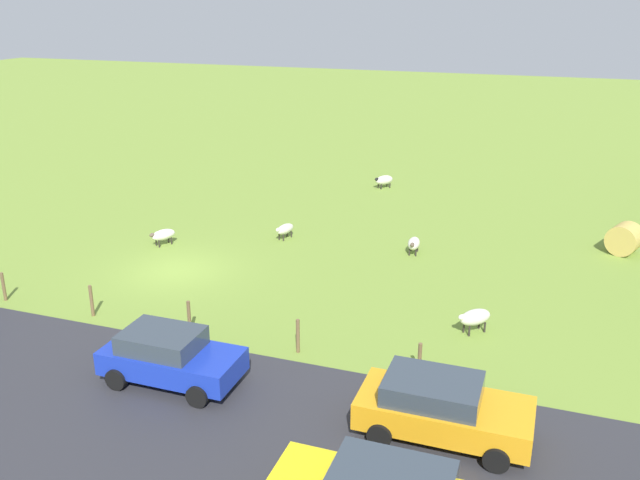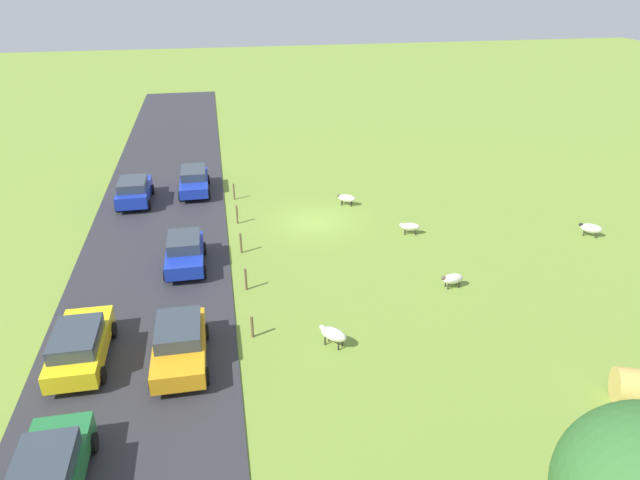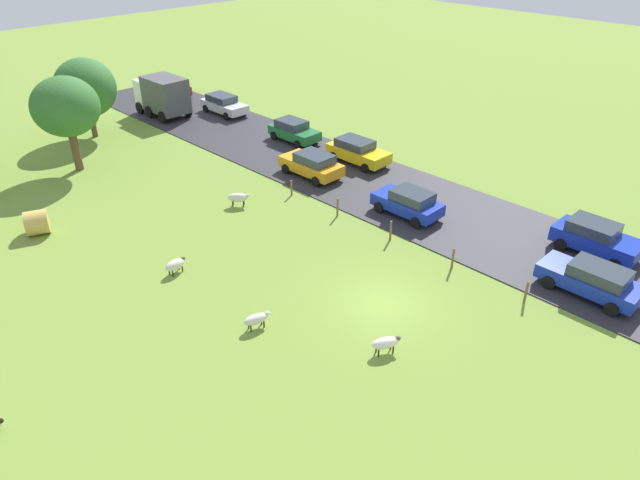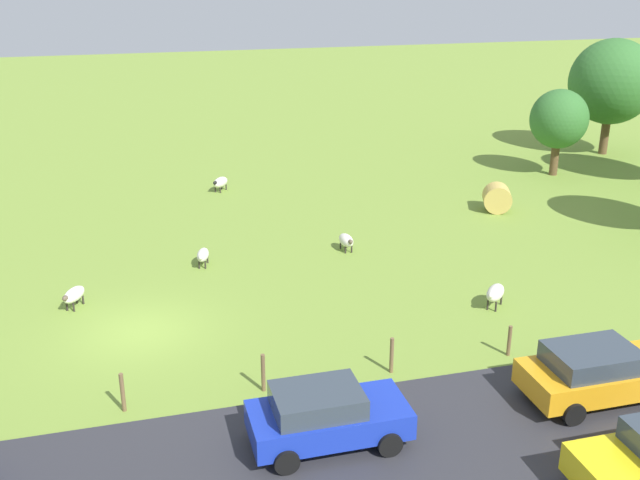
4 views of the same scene
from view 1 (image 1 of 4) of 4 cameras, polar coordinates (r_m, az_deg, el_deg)
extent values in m
plane|color=olive|center=(28.82, -11.93, -2.54)|extent=(160.00, 160.00, 0.00)
cube|color=#2D2D33|center=(22.25, -24.53, -11.00)|extent=(8.00, 80.00, 0.06)
ellipsoid|color=white|center=(31.72, -13.02, 0.44)|extent=(1.24, 0.98, 0.48)
ellipsoid|color=brown|center=(31.45, -13.91, 0.40)|extent=(0.31, 0.28, 0.20)
cylinder|color=#2D2823|center=(31.58, -13.36, -0.33)|extent=(0.07, 0.07, 0.32)
cylinder|color=#2D2823|center=(31.80, -13.59, -0.21)|extent=(0.07, 0.07, 0.32)
cylinder|color=#2D2823|center=(31.86, -12.37, -0.07)|extent=(0.07, 0.07, 0.32)
cylinder|color=#2D2823|center=(32.08, -12.60, 0.05)|extent=(0.07, 0.07, 0.32)
ellipsoid|color=silver|center=(23.58, 12.89, -6.34)|extent=(1.23, 1.22, 0.54)
ellipsoid|color=silver|center=(23.20, 11.82, -6.37)|extent=(0.31, 0.31, 0.20)
cylinder|color=#2D2823|center=(23.46, 12.42, -7.49)|extent=(0.07, 0.07, 0.36)
cylinder|color=#2D2823|center=(23.66, 11.98, -7.21)|extent=(0.07, 0.07, 0.36)
cylinder|color=#2D2823|center=(23.84, 13.67, -7.13)|extent=(0.07, 0.07, 0.36)
cylinder|color=#2D2823|center=(24.04, 13.22, -6.85)|extent=(0.07, 0.07, 0.36)
ellipsoid|color=silver|center=(30.18, 7.88, -0.29)|extent=(1.09, 0.59, 0.51)
ellipsoid|color=brown|center=(29.67, 7.76, -0.40)|extent=(0.27, 0.20, 0.20)
cylinder|color=#2D2823|center=(30.01, 8.05, -1.09)|extent=(0.07, 0.07, 0.28)
cylinder|color=#2D2823|center=(30.04, 7.51, -1.04)|extent=(0.07, 0.07, 0.28)
cylinder|color=#2D2823|center=(30.55, 8.19, -0.71)|extent=(0.07, 0.07, 0.28)
cylinder|color=#2D2823|center=(30.58, 7.67, -0.67)|extent=(0.07, 0.07, 0.28)
ellipsoid|color=silver|center=(31.79, -2.95, 0.93)|extent=(1.19, 0.73, 0.45)
ellipsoid|color=silver|center=(31.36, -3.54, 0.85)|extent=(0.30, 0.24, 0.20)
cylinder|color=#2D2823|center=(31.59, -3.09, 0.19)|extent=(0.07, 0.07, 0.30)
cylinder|color=#2D2823|center=(31.74, -3.45, 0.28)|extent=(0.07, 0.07, 0.30)
cylinder|color=#2D2823|center=(32.05, -2.43, 0.49)|extent=(0.07, 0.07, 0.30)
cylinder|color=#2D2823|center=(32.19, -2.78, 0.58)|extent=(0.07, 0.07, 0.30)
ellipsoid|color=silver|center=(40.43, 5.42, 5.04)|extent=(1.26, 1.15, 0.54)
ellipsoid|color=black|center=(40.06, 4.79, 5.10)|extent=(0.32, 0.30, 0.20)
cylinder|color=#2D2823|center=(40.21, 5.17, 4.46)|extent=(0.07, 0.07, 0.28)
cylinder|color=#2D2823|center=(40.44, 4.91, 4.55)|extent=(0.07, 0.07, 0.28)
cylinder|color=#2D2823|center=(40.60, 5.89, 4.58)|extent=(0.07, 0.07, 0.28)
cylinder|color=#2D2823|center=(40.82, 5.63, 4.68)|extent=(0.07, 0.07, 0.28)
cylinder|color=tan|center=(32.74, 24.20, 0.10)|extent=(1.60, 1.70, 1.36)
cylinder|color=brown|center=(27.94, -25.03, -3.57)|extent=(0.12, 0.12, 1.11)
cylinder|color=brown|center=(25.44, -18.63, -4.86)|extent=(0.12, 0.12, 1.17)
cylinder|color=brown|center=(23.36, -10.93, -6.38)|extent=(0.12, 0.12, 1.18)
cylinder|color=brown|center=(21.79, -1.87, -8.06)|extent=(0.12, 0.12, 1.15)
cylinder|color=brown|center=(20.88, 8.37, -9.82)|extent=(0.12, 0.12, 1.02)
cylinder|color=black|center=(16.52, 0.25, -19.15)|extent=(0.22, 0.64, 0.64)
cube|color=orange|center=(18.15, 10.39, -14.09)|extent=(1.97, 4.40, 0.72)
cube|color=#333D47|center=(17.84, 9.45, -12.23)|extent=(1.73, 2.42, 0.56)
cylinder|color=black|center=(19.07, 15.19, -13.97)|extent=(0.22, 0.64, 0.64)
cylinder|color=black|center=(17.46, 14.58, -17.44)|extent=(0.22, 0.64, 0.64)
cylinder|color=black|center=(19.36, 6.55, -12.77)|extent=(0.22, 0.64, 0.64)
cylinder|color=black|center=(17.77, 5.03, -16.04)|extent=(0.22, 0.64, 0.64)
cube|color=#1933B2|center=(20.57, -12.29, -9.89)|extent=(1.86, 4.06, 0.69)
cube|color=#333D47|center=(20.42, -13.15, -8.19)|extent=(1.64, 2.23, 0.56)
cylinder|color=black|center=(20.85, -7.72, -10.25)|extent=(0.22, 0.64, 0.64)
cylinder|color=black|center=(19.46, -10.25, -12.79)|extent=(0.22, 0.64, 0.64)
cylinder|color=black|center=(22.06, -13.92, -8.89)|extent=(0.22, 0.64, 0.64)
cylinder|color=black|center=(20.76, -16.74, -11.13)|extent=(0.22, 0.64, 0.64)
camera|label=2|loc=(24.12, 67.75, 16.69)|focal=31.60mm
camera|label=3|loc=(47.93, -16.36, 25.08)|focal=31.82mm
camera|label=4|loc=(14.37, -74.86, 9.45)|focal=41.88mm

